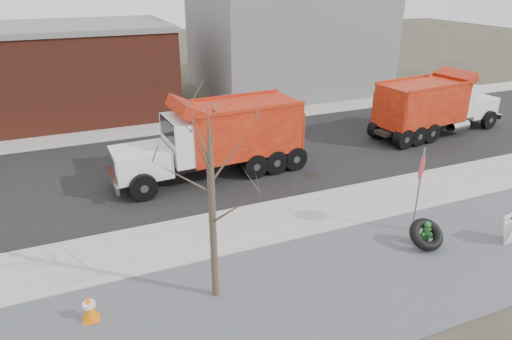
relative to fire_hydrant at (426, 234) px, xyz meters
name	(u,v)px	position (x,y,z in m)	size (l,w,h in m)	color
ground	(281,226)	(-3.65, 2.81, -0.38)	(120.00, 120.00, 0.00)	#383328
gravel_verge	(337,285)	(-3.65, -0.69, -0.37)	(60.00, 5.00, 0.03)	slate
sidewalk	(278,221)	(-3.65, 3.06, -0.35)	(60.00, 2.50, 0.06)	#9E9B93
curb	(263,204)	(-3.65, 4.36, -0.33)	(60.00, 0.15, 0.11)	#9E9B93
road	(221,161)	(-3.65, 9.11, -0.37)	(60.00, 9.40, 0.02)	black
far_sidewalk	(189,125)	(-3.65, 14.81, -0.35)	(60.00, 2.00, 0.06)	#9E9B93
building_grey	(287,33)	(5.35, 20.81, 3.62)	(12.00, 10.00, 8.00)	slate
bare_tree	(211,183)	(-6.85, 0.21, 2.92)	(3.20, 3.20, 5.20)	#382D23
fire_hydrant	(426,234)	(0.00, 0.00, 0.00)	(0.47, 0.46, 0.83)	#266631
truck_tire	(426,234)	(-0.14, -0.14, 0.09)	(1.21, 1.16, 0.91)	black
stop_sign	(421,176)	(0.22, 0.82, 1.61)	(0.67, 0.48, 2.93)	gray
traffic_cone_far	(89,308)	(-9.98, 0.49, 0.00)	(0.40, 0.40, 0.77)	orange
dump_truck_red_a	(435,104)	(7.85, 8.41, 1.27)	(8.08, 3.05, 3.23)	black
dump_truck_red_b	(218,136)	(-4.20, 7.70, 1.35)	(8.07, 2.74, 3.39)	black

